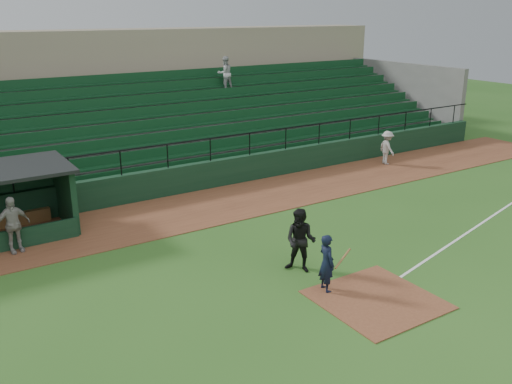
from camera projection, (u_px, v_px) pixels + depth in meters
ground at (351, 285)px, 15.62m from camera, size 90.00×90.00×0.00m
warning_track at (215, 205)px, 22.01m from camera, size 40.00×4.00×0.03m
home_plate_dirt at (376, 300)px, 14.81m from camera, size 3.00×3.00×0.03m
foul_line at (490, 218)px, 20.68m from camera, size 17.49×4.44×0.01m
stadium_structure at (135, 116)px, 28.05m from camera, size 38.00×13.08×6.40m
batter_at_plate at (327, 263)px, 15.07m from camera, size 1.04×0.70×1.67m
umpire at (301, 241)px, 16.19m from camera, size 1.15×1.20×1.94m
runner at (387, 148)px, 27.64m from camera, size 0.84×1.19×1.68m
dugout_player_a at (13, 225)px, 17.43m from camera, size 1.15×0.63×1.86m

